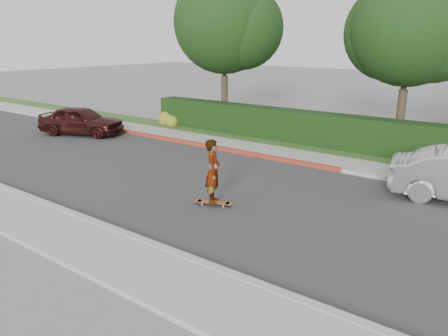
{
  "coord_description": "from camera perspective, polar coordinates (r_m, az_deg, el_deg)",
  "views": [
    {
      "loc": [
        6.53,
        -10.3,
        4.53
      ],
      "look_at": [
        -0.66,
        -0.69,
        1.0
      ],
      "focal_mm": 35.0,
      "sensor_mm": 36.0,
      "label": 1
    }
  ],
  "objects": [
    {
      "name": "ground",
      "position": [
        13.01,
        4.15,
        -4.03
      ],
      "size": [
        120.0,
        120.0,
        0.0
      ],
      "primitive_type": "plane",
      "color": "slate",
      "rests_on": "ground"
    },
    {
      "name": "sidewalk_far",
      "position": [
        17.23,
        13.21,
        0.9
      ],
      "size": [
        60.0,
        1.6,
        0.12
      ],
      "primitive_type": "cube",
      "color": "gray",
      "rests_on": "ground"
    },
    {
      "name": "flowering_shrub",
      "position": [
        24.11,
        -7.28,
        6.23
      ],
      "size": [
        1.4,
        1.0,
        0.9
      ],
      "color": "#2D4C19",
      "rests_on": "ground"
    },
    {
      "name": "road",
      "position": [
        13.01,
        4.15,
        -4.01
      ],
      "size": [
        60.0,
        8.0,
        0.01
      ],
      "primitive_type": "cube",
      "color": "#2D2D30",
      "rests_on": "ground"
    },
    {
      "name": "tree_center",
      "position": [
        20.13,
        23.25,
        16.19
      ],
      "size": [
        5.66,
        4.84,
        7.44
      ],
      "color": "#33261C",
      "rests_on": "ground"
    },
    {
      "name": "skateboarder",
      "position": [
        12.13,
        -1.42,
        -0.43
      ],
      "size": [
        0.71,
        0.79,
        1.81
      ],
      "primitive_type": "imported",
      "rotation": [
        0.0,
        0.0,
        2.1
      ],
      "color": "white",
      "rests_on": "skateboard"
    },
    {
      "name": "curb_near",
      "position": [
        10.05,
        -8.83,
        -10.14
      ],
      "size": [
        60.0,
        0.2,
        0.15
      ],
      "primitive_type": "cube",
      "color": "#9E9E99",
      "rests_on": "ground"
    },
    {
      "name": "tree_left",
      "position": [
        23.63,
        0.32,
        18.17
      ],
      "size": [
        5.99,
        5.21,
        8.0
      ],
      "color": "#33261C",
      "rests_on": "ground"
    },
    {
      "name": "curb_far",
      "position": [
        16.43,
        11.93,
        0.29
      ],
      "size": [
        60.0,
        0.2,
        0.15
      ],
      "primitive_type": "cube",
      "color": "#9E9E99",
      "rests_on": "ground"
    },
    {
      "name": "sidewalk_near",
      "position": [
        9.53,
        -12.75,
        -12.04
      ],
      "size": [
        60.0,
        1.6,
        0.12
      ],
      "primitive_type": "cube",
      "color": "gray",
      "rests_on": "ground"
    },
    {
      "name": "curb_red_section",
      "position": [
        18.98,
        -1.84,
        2.81
      ],
      "size": [
        12.0,
        0.21,
        0.15
      ],
      "primitive_type": "cube",
      "color": "#993121",
      "rests_on": "ground"
    },
    {
      "name": "car_maroon",
      "position": [
        22.76,
        -18.16,
        5.91
      ],
      "size": [
        4.48,
        3.1,
        1.41
      ],
      "primitive_type": "imported",
      "rotation": [
        0.0,
        0.0,
        1.95
      ],
      "color": "#351311",
      "rests_on": "ground"
    },
    {
      "name": "planting_strip",
      "position": [
        18.66,
        15.21,
        1.91
      ],
      "size": [
        60.0,
        1.6,
        0.1
      ],
      "primitive_type": "cube",
      "color": "#2D4C1E",
      "rests_on": "ground"
    },
    {
      "name": "skateboard",
      "position": [
        12.42,
        -1.39,
        -4.51
      ],
      "size": [
        1.14,
        0.66,
        0.11
      ],
      "rotation": [
        0.0,
        0.0,
        0.4
      ],
      "color": "#C45E36",
      "rests_on": "ground"
    },
    {
      "name": "hedge",
      "position": [
        20.28,
        8.12,
        5.48
      ],
      "size": [
        15.0,
        1.0,
        1.5
      ],
      "primitive_type": "cube",
      "color": "black",
      "rests_on": "ground"
    }
  ]
}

